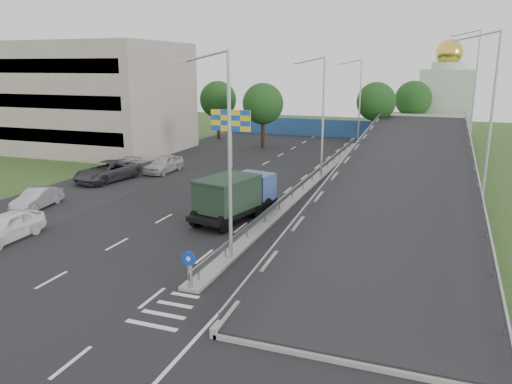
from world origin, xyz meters
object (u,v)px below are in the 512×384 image
at_px(lamp_post_mid, 321,111).
at_px(lamp_post_near, 226,146).
at_px(dump_truck, 235,195).
at_px(parked_car_a, 6,227).
at_px(billboard, 231,124).
at_px(parked_car_c, 107,171).
at_px(lamp_post_far, 358,97).
at_px(parked_car_d, 121,168).
at_px(parked_car_e, 164,164).
at_px(church, 445,97).
at_px(parked_car_b, 37,198).
at_px(sign_bollard, 190,269).

bearing_deg(lamp_post_mid, lamp_post_near, -90.00).
relative_size(dump_truck, parked_car_a, 1.48).
xyz_separation_m(billboard, parked_car_c, (-7.55, -9.11, -3.34)).
height_order(lamp_post_far, parked_car_d, lamp_post_far).
relative_size(lamp_post_near, parked_car_e, 2.13).
xyz_separation_m(parked_car_d, parked_car_e, (3.10, 2.24, 0.14)).
height_order(church, billboard, church).
bearing_deg(church, parked_car_a, -112.23).
distance_m(lamp_post_near, parked_car_e, 22.99).
distance_m(billboard, dump_truck, 17.12).
distance_m(lamp_post_near, parked_car_a, 13.82).
height_order(lamp_post_far, parked_car_e, lamp_post_far).
distance_m(lamp_post_near, dump_truck, 8.09).
bearing_deg(lamp_post_far, parked_car_e, -121.88).
bearing_deg(parked_car_b, parked_car_a, -68.06).
xyz_separation_m(sign_bollard, church, (10.00, 57.83, 4.28)).
height_order(lamp_post_mid, parked_car_e, lamp_post_mid).
xyz_separation_m(lamp_post_far, parked_car_c, (-16.66, -27.11, -4.97)).
bearing_deg(church, lamp_post_mid, -106.22).
distance_m(lamp_post_mid, parked_car_e, 15.01).
relative_size(lamp_post_mid, parked_car_d, 2.19).
bearing_deg(parked_car_d, church, 51.02).
distance_m(church, dump_truck, 49.15).
distance_m(dump_truck, parked_car_b, 14.00).
relative_size(church, parked_car_a, 2.95).
relative_size(lamp_post_far, parked_car_a, 2.16).
relative_size(church, parked_car_d, 3.00).
height_order(lamp_post_far, parked_car_c, lamp_post_far).
distance_m(lamp_post_near, lamp_post_mid, 20.00).
xyz_separation_m(lamp_post_near, church, (9.89, 54.00, -0.50)).
bearing_deg(parked_car_a, lamp_post_far, 71.12).
relative_size(parked_car_b, parked_car_d, 0.91).
height_order(dump_truck, parked_car_a, dump_truck).
bearing_deg(parked_car_c, parked_car_e, 69.38).
height_order(billboard, dump_truck, billboard).
relative_size(parked_car_c, parked_car_e, 1.28).
bearing_deg(sign_bollard, lamp_post_mid, 89.74).
xyz_separation_m(church, parked_car_b, (-25.94, -49.76, -4.62)).
bearing_deg(lamp_post_far, parked_car_a, -107.13).
bearing_deg(billboard, parked_car_c, -129.64).
xyz_separation_m(sign_bollard, parked_car_b, (-15.94, 8.07, -0.35)).
bearing_deg(lamp_post_far, parked_car_c, -121.57).
xyz_separation_m(lamp_post_far, parked_car_e, (-13.94, -22.41, -5.00)).
height_order(lamp_post_near, dump_truck, lamp_post_near).
bearing_deg(parked_car_c, parked_car_d, 108.41).
height_order(lamp_post_near, lamp_post_far, same).
height_order(lamp_post_mid, parked_car_d, lamp_post_mid).
distance_m(parked_car_c, parked_car_d, 2.49).
xyz_separation_m(lamp_post_mid, billboard, (-9.11, 2.00, -1.62)).
distance_m(billboard, parked_car_e, 7.36).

